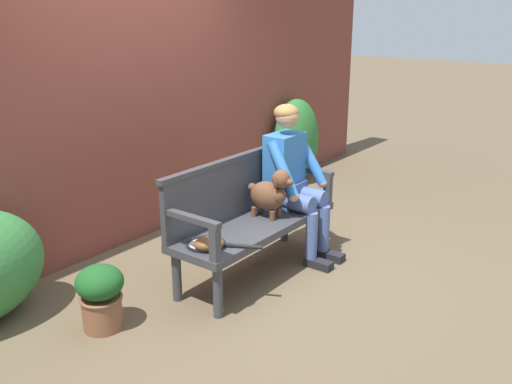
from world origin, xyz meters
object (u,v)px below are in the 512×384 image
object	(u,v)px
garden_bench	(256,229)
potted_plant	(101,295)
tennis_racket	(210,244)
dog_on_bench	(270,193)
baseball_glove	(209,244)
person_seated	(293,175)

from	to	relation	value
garden_bench	potted_plant	xyz separation A→B (m)	(-1.29, 0.33, -0.14)
tennis_racket	potted_plant	size ratio (longest dim) A/B	1.24
dog_on_bench	potted_plant	world-z (taller)	dog_on_bench
garden_bench	baseball_glove	distance (m)	0.64
garden_bench	person_seated	world-z (taller)	person_seated
dog_on_bench	person_seated	bearing A→B (deg)	2.60
tennis_racket	potted_plant	xyz separation A→B (m)	(-0.71, 0.35, -0.21)
garden_bench	person_seated	xyz separation A→B (m)	(0.50, -0.02, 0.33)
garden_bench	baseball_glove	xyz separation A→B (m)	(-0.63, -0.06, 0.11)
person_seated	potted_plant	xyz separation A→B (m)	(-1.78, 0.35, -0.47)
dog_on_bench	tennis_racket	world-z (taller)	dog_on_bench
potted_plant	person_seated	bearing A→B (deg)	-11.06
person_seated	baseball_glove	xyz separation A→B (m)	(-1.13, -0.04, -0.23)
baseball_glove	potted_plant	world-z (taller)	baseball_glove
person_seated	tennis_racket	size ratio (longest dim) A/B	2.31
tennis_racket	baseball_glove	size ratio (longest dim) A/B	2.60
dog_on_bench	baseball_glove	xyz separation A→B (m)	(-0.78, -0.03, -0.16)
tennis_racket	baseball_glove	xyz separation A→B (m)	(-0.06, -0.04, 0.04)
garden_bench	tennis_racket	distance (m)	0.58
tennis_racket	baseball_glove	world-z (taller)	baseball_glove
person_seated	baseball_glove	bearing A→B (deg)	-177.78
person_seated	dog_on_bench	xyz separation A→B (m)	(-0.34, -0.02, -0.06)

